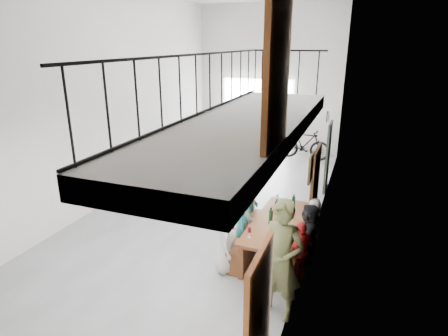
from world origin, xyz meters
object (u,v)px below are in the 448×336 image
at_px(bench_inner, 248,239).
at_px(serving_counter, 227,135).
at_px(host_standing, 281,260).
at_px(oak_barrel, 195,148).
at_px(bicycle_near, 256,143).
at_px(tasting_table, 278,225).
at_px(side_bench, 153,172).

height_order(bench_inner, serving_counter, serving_counter).
bearing_deg(bench_inner, host_standing, -60.98).
relative_size(bench_inner, serving_counter, 0.99).
relative_size(oak_barrel, bicycle_near, 0.47).
distance_m(oak_barrel, host_standing, 8.58).
xyz_separation_m(tasting_table, side_bench, (-4.70, 3.05, -0.46)).
bearing_deg(bench_inner, side_bench, 140.98).
relative_size(oak_barrel, host_standing, 0.45).
distance_m(tasting_table, bench_inner, 0.79).
height_order(side_bench, host_standing, host_standing).
height_order(tasting_table, bicycle_near, bicycle_near).
bearing_deg(bench_inner, serving_counter, 110.71).
xyz_separation_m(serving_counter, host_standing, (4.15, -8.90, 0.44)).
relative_size(host_standing, bicycle_near, 1.05).
distance_m(bench_inner, oak_barrel, 6.58).
height_order(tasting_table, bench_inner, tasting_table).
xyz_separation_m(oak_barrel, bicycle_near, (1.97, 1.25, 0.05)).
bearing_deg(host_standing, bench_inner, 135.99).
relative_size(oak_barrel, serving_counter, 0.43).
bearing_deg(serving_counter, oak_barrel, -103.34).
height_order(oak_barrel, host_standing, host_standing).
bearing_deg(serving_counter, side_bench, -96.80).
xyz_separation_m(side_bench, oak_barrel, (0.33, 2.41, 0.19)).
xyz_separation_m(bench_inner, bicycle_near, (-1.76, 6.66, 0.26)).
xyz_separation_m(tasting_table, host_standing, (0.41, -1.65, 0.28)).
relative_size(serving_counter, bicycle_near, 1.10).
distance_m(tasting_table, bicycle_near, 7.12).
distance_m(side_bench, serving_counter, 4.32).
bearing_deg(side_bench, bicycle_near, 57.83).
bearing_deg(oak_barrel, bench_inner, -55.38).
bearing_deg(side_bench, host_standing, -42.60).
height_order(host_standing, bicycle_near, host_standing).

